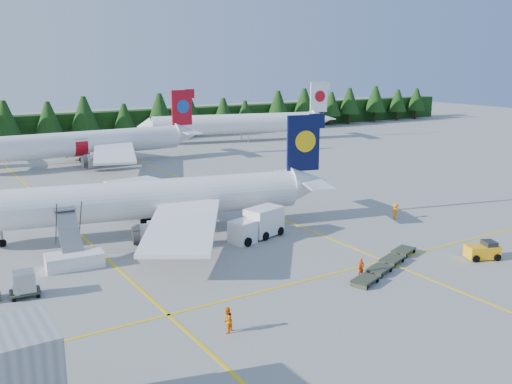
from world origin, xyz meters
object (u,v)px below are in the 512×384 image
airliner_navy (130,201)px  airliner_red (75,145)px  service_truck (256,224)px  baggage_tug (483,251)px  airstairs (74,255)px

airliner_navy → airliner_red: airliner_red is taller
service_truck → airliner_red: bearing=79.3°
airliner_red → baggage_tug: airliner_red is taller
airstairs → service_truck: (16.91, -1.74, 0.51)m
airliner_navy → airstairs: airliner_navy is taller
service_truck → baggage_tug: service_truck is taller
airliner_red → baggage_tug: size_ratio=12.90×
airliner_navy → service_truck: (9.76, -7.67, -1.95)m
airliner_navy → airliner_red: (5.41, 40.50, 0.15)m
airliner_navy → baggage_tug: bearing=-31.6°
airstairs → airliner_red: bearing=80.9°
airstairs → service_truck: bearing=0.2°
service_truck → baggage_tug: 20.42m
airliner_navy → service_truck: 12.57m
airliner_red → airstairs: 48.17m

